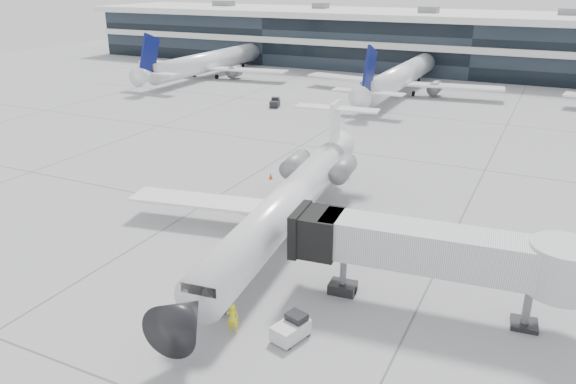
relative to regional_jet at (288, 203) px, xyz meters
The scene contains 10 objects.
ground 3.28m from the regional_jet, 58.93° to the left, with size 220.00×220.00×0.00m, color gray.
terminal 83.83m from the regional_jet, 89.26° to the left, with size 170.00×22.00×10.00m, color black.
bg_jet_left 71.84m from the regional_jet, 127.72° to the left, with size 32.00×40.00×9.60m, color white, non-canonical shape.
bg_jet_center 57.26m from the regional_jet, 96.95° to the left, with size 32.00×40.00×9.60m, color white, non-canonical shape.
regional_jet is the anchor object (origin of this frame).
jet_bridge 13.47m from the regional_jet, 22.99° to the right, with size 16.17×4.62×5.19m.
ramp_worker 12.58m from the regional_jet, 77.80° to the right, with size 0.63×0.41×1.72m, color #FFF21A.
baggage_tug 12.85m from the regional_jet, 63.20° to the right, with size 1.72×2.30×1.30m.
traffic_cone 12.61m from the regional_jet, 123.53° to the left, with size 0.51×0.51×0.58m.
far_tug 43.51m from the regional_jet, 118.45° to the left, with size 1.79×2.38×1.35m.
Camera 1 is at (15.42, -35.71, 18.01)m, focal length 35.00 mm.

